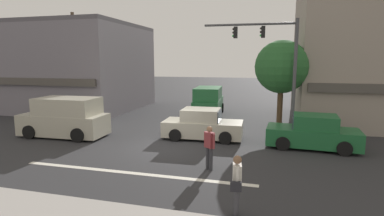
{
  "coord_description": "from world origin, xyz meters",
  "views": [
    {
      "loc": [
        4.74,
        -13.01,
        4.06
      ],
      "look_at": [
        0.78,
        2.0,
        1.6
      ],
      "focal_mm": 28.0,
      "sensor_mm": 36.0,
      "label": 1
    }
  ],
  "objects_px": {
    "street_tree": "(282,67)",
    "sedan_approaching_near": "(203,125)",
    "utility_pole_near_left": "(75,65)",
    "sedan_parked_curbside": "(313,133)",
    "van_waiting_far": "(65,118)",
    "traffic_light_mast": "(276,58)",
    "van_crossing_rightbound": "(208,102)",
    "pedestrian_foreground_with_bag": "(237,183)",
    "pedestrian_mid_crossing": "(209,145)"
  },
  "relations": [
    {
      "from": "street_tree",
      "to": "sedan_approaching_near",
      "type": "distance_m",
      "value": 5.9
    },
    {
      "from": "utility_pole_near_left",
      "to": "sedan_parked_curbside",
      "type": "height_order",
      "value": "utility_pole_near_left"
    },
    {
      "from": "van_waiting_far",
      "to": "traffic_light_mast",
      "type": "bearing_deg",
      "value": 15.36
    },
    {
      "from": "street_tree",
      "to": "utility_pole_near_left",
      "type": "xyz_separation_m",
      "value": [
        -13.51,
        -0.32,
        0.08
      ]
    },
    {
      "from": "sedan_approaching_near",
      "to": "van_crossing_rightbound",
      "type": "bearing_deg",
      "value": 99.1
    },
    {
      "from": "street_tree",
      "to": "utility_pole_near_left",
      "type": "height_order",
      "value": "utility_pole_near_left"
    },
    {
      "from": "utility_pole_near_left",
      "to": "sedan_parked_curbside",
      "type": "relative_size",
      "value": 1.72
    },
    {
      "from": "street_tree",
      "to": "pedestrian_foreground_with_bag",
      "type": "xyz_separation_m",
      "value": [
        -1.32,
        -10.84,
        -2.74
      ]
    },
    {
      "from": "van_crossing_rightbound",
      "to": "sedan_parked_curbside",
      "type": "bearing_deg",
      "value": -48.24
    },
    {
      "from": "van_waiting_far",
      "to": "sedan_approaching_near",
      "type": "bearing_deg",
      "value": 11.11
    },
    {
      "from": "sedan_approaching_near",
      "to": "sedan_parked_curbside",
      "type": "height_order",
      "value": "same"
    },
    {
      "from": "traffic_light_mast",
      "to": "van_crossing_rightbound",
      "type": "height_order",
      "value": "traffic_light_mast"
    },
    {
      "from": "street_tree",
      "to": "sedan_parked_curbside",
      "type": "xyz_separation_m",
      "value": [
        1.42,
        -3.6,
        -2.98
      ]
    },
    {
      "from": "street_tree",
      "to": "sedan_approaching_near",
      "type": "height_order",
      "value": "street_tree"
    },
    {
      "from": "traffic_light_mast",
      "to": "pedestrian_foreground_with_bag",
      "type": "distance_m",
      "value": 9.78
    },
    {
      "from": "traffic_light_mast",
      "to": "pedestrian_foreground_with_bag",
      "type": "relative_size",
      "value": 3.71
    },
    {
      "from": "pedestrian_foreground_with_bag",
      "to": "van_waiting_far",
      "type": "bearing_deg",
      "value": 147.93
    },
    {
      "from": "van_crossing_rightbound",
      "to": "street_tree",
      "type": "bearing_deg",
      "value": -35.8
    },
    {
      "from": "sedan_parked_curbside",
      "to": "pedestrian_mid_crossing",
      "type": "distance_m",
      "value": 5.75
    },
    {
      "from": "pedestrian_foreground_with_bag",
      "to": "pedestrian_mid_crossing",
      "type": "height_order",
      "value": "same"
    },
    {
      "from": "sedan_parked_curbside",
      "to": "pedestrian_mid_crossing",
      "type": "xyz_separation_m",
      "value": [
        -4.11,
        -4.01,
        0.24
      ]
    },
    {
      "from": "utility_pole_near_left",
      "to": "sedan_parked_curbside",
      "type": "xyz_separation_m",
      "value": [
        14.92,
        -3.28,
        -3.06
      ]
    },
    {
      "from": "pedestrian_mid_crossing",
      "to": "pedestrian_foreground_with_bag",
      "type": "bearing_deg",
      "value": -66.94
    },
    {
      "from": "traffic_light_mast",
      "to": "pedestrian_foreground_with_bag",
      "type": "height_order",
      "value": "traffic_light_mast"
    },
    {
      "from": "sedan_approaching_near",
      "to": "pedestrian_mid_crossing",
      "type": "bearing_deg",
      "value": -74.07
    },
    {
      "from": "utility_pole_near_left",
      "to": "sedan_approaching_near",
      "type": "xyz_separation_m",
      "value": [
        9.56,
        -2.89,
        -3.06
      ]
    },
    {
      "from": "sedan_parked_curbside",
      "to": "street_tree",
      "type": "bearing_deg",
      "value": 111.49
    },
    {
      "from": "utility_pole_near_left",
      "to": "street_tree",
      "type": "bearing_deg",
      "value": 1.36
    },
    {
      "from": "pedestrian_foreground_with_bag",
      "to": "sedan_parked_curbside",
      "type": "bearing_deg",
      "value": 69.32
    },
    {
      "from": "traffic_light_mast",
      "to": "pedestrian_mid_crossing",
      "type": "relative_size",
      "value": 3.71
    },
    {
      "from": "street_tree",
      "to": "pedestrian_mid_crossing",
      "type": "height_order",
      "value": "street_tree"
    },
    {
      "from": "utility_pole_near_left",
      "to": "pedestrian_foreground_with_bag",
      "type": "distance_m",
      "value": 16.34
    },
    {
      "from": "van_crossing_rightbound",
      "to": "van_waiting_far",
      "type": "xyz_separation_m",
      "value": [
        -6.17,
        -8.28,
        0.0
      ]
    },
    {
      "from": "sedan_approaching_near",
      "to": "street_tree",
      "type": "bearing_deg",
      "value": 39.16
    },
    {
      "from": "utility_pole_near_left",
      "to": "sedan_approaching_near",
      "type": "height_order",
      "value": "utility_pole_near_left"
    },
    {
      "from": "street_tree",
      "to": "sedan_parked_curbside",
      "type": "bearing_deg",
      "value": -68.51
    },
    {
      "from": "utility_pole_near_left",
      "to": "van_crossing_rightbound",
      "type": "relative_size",
      "value": 1.53
    },
    {
      "from": "utility_pole_near_left",
      "to": "van_waiting_far",
      "type": "distance_m",
      "value": 5.62
    },
    {
      "from": "pedestrian_foreground_with_bag",
      "to": "traffic_light_mast",
      "type": "bearing_deg",
      "value": 84.02
    },
    {
      "from": "utility_pole_near_left",
      "to": "van_waiting_far",
      "type": "xyz_separation_m",
      "value": [
        2.3,
        -4.32,
        -2.76
      ]
    },
    {
      "from": "utility_pole_near_left",
      "to": "traffic_light_mast",
      "type": "distance_m",
      "value": 13.22
    },
    {
      "from": "traffic_light_mast",
      "to": "van_waiting_far",
      "type": "relative_size",
      "value": 1.33
    },
    {
      "from": "van_crossing_rightbound",
      "to": "sedan_parked_curbside",
      "type": "height_order",
      "value": "van_crossing_rightbound"
    },
    {
      "from": "street_tree",
      "to": "van_waiting_far",
      "type": "distance_m",
      "value": 12.43
    },
    {
      "from": "street_tree",
      "to": "van_crossing_rightbound",
      "type": "distance_m",
      "value": 6.77
    },
    {
      "from": "traffic_light_mast",
      "to": "van_waiting_far",
      "type": "distance_m",
      "value": 11.69
    },
    {
      "from": "sedan_approaching_near",
      "to": "van_waiting_far",
      "type": "relative_size",
      "value": 0.9
    },
    {
      "from": "sedan_approaching_near",
      "to": "sedan_parked_curbside",
      "type": "distance_m",
      "value": 5.38
    },
    {
      "from": "van_waiting_far",
      "to": "pedestrian_mid_crossing",
      "type": "bearing_deg",
      "value": -19.21
    },
    {
      "from": "street_tree",
      "to": "van_waiting_far",
      "type": "xyz_separation_m",
      "value": [
        -11.21,
        -4.64,
        -2.68
      ]
    }
  ]
}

